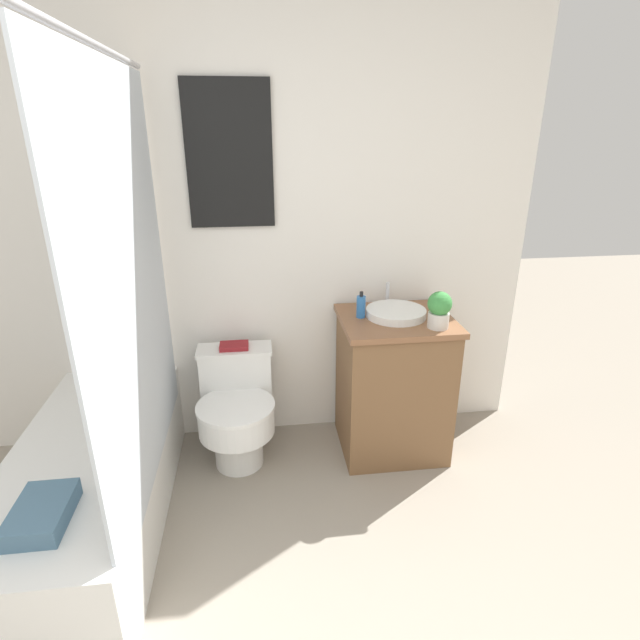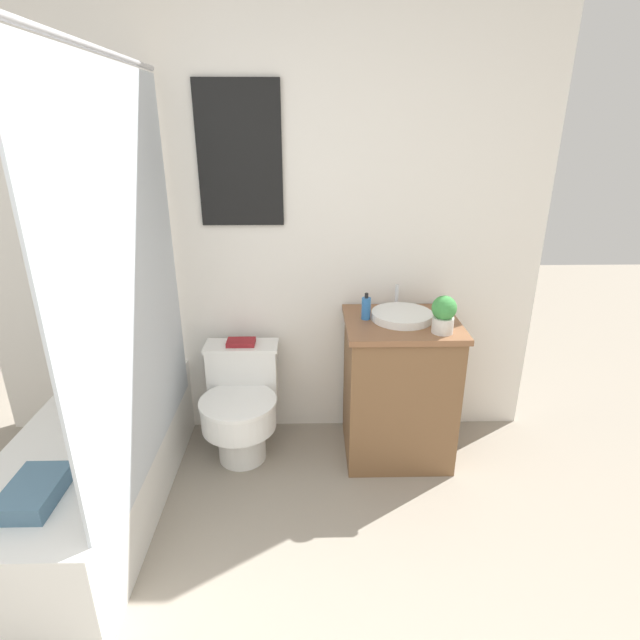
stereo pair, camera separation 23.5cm
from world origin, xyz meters
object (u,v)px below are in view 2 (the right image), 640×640
at_px(sink, 402,315).
at_px(potted_plant, 444,314).
at_px(soap_bottle, 366,308).
at_px(toilet, 241,405).
at_px(book_on_tank, 241,342).

relative_size(sink, potted_plant, 1.88).
bearing_deg(sink, soap_bottle, 177.01).
bearing_deg(toilet, potted_plant, -8.35).
distance_m(sink, potted_plant, 0.26).
bearing_deg(book_on_tank, soap_bottle, -9.05).
xyz_separation_m(sink, book_on_tank, (-0.85, 0.12, -0.20)).
relative_size(sink, book_on_tank, 2.27).
relative_size(soap_bottle, book_on_tank, 0.91).
bearing_deg(sink, toilet, -178.03).
xyz_separation_m(soap_bottle, book_on_tank, (-0.67, 0.11, -0.23)).
bearing_deg(potted_plant, sink, 132.68).
distance_m(soap_bottle, book_on_tank, 0.72).
bearing_deg(soap_bottle, toilet, -176.66).
height_order(toilet, soap_bottle, soap_bottle).
xyz_separation_m(toilet, book_on_tank, (0.00, 0.15, 0.31)).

